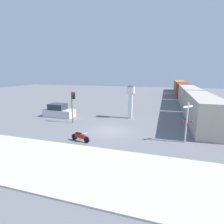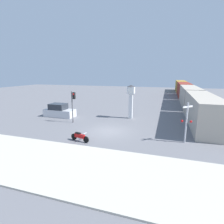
# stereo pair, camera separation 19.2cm
# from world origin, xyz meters

# --- Properties ---
(ground_plane) EXTENTS (120.00, 120.00, 0.00)m
(ground_plane) POSITION_xyz_m (0.00, 0.00, 0.00)
(ground_plane) COLOR slate
(sidewalk_strip) EXTENTS (36.00, 6.00, 0.10)m
(sidewalk_strip) POSITION_xyz_m (0.00, -7.31, 0.05)
(sidewalk_strip) COLOR #BCB7A8
(sidewalk_strip) RESTS_ON ground_plane
(motorcycle) EXTENTS (1.92, 0.59, 0.86)m
(motorcycle) POSITION_xyz_m (-1.58, -3.31, 0.41)
(motorcycle) COLOR black
(motorcycle) RESTS_ON ground_plane
(clock_tower) EXTENTS (1.07, 1.07, 4.41)m
(clock_tower) POSITION_xyz_m (1.07, 5.95, 2.92)
(clock_tower) COLOR white
(clock_tower) RESTS_ON ground_plane
(freight_train) EXTENTS (2.80, 51.49, 3.40)m
(freight_train) POSITION_xyz_m (9.57, 25.31, 1.70)
(freight_train) COLOR #ADA393
(freight_train) RESTS_ON ground_plane
(traffic_light) EXTENTS (0.50, 0.35, 3.81)m
(traffic_light) POSITION_xyz_m (-5.06, 1.81, 2.63)
(traffic_light) COLOR #47474C
(traffic_light) RESTS_ON ground_plane
(railroad_crossing_signal) EXTENTS (0.90, 0.82, 3.53)m
(railroad_crossing_signal) POSITION_xyz_m (7.27, -0.87, 1.93)
(railroad_crossing_signal) COLOR #B7B7BC
(railroad_crossing_signal) RESTS_ON ground_plane
(parked_car) EXTENTS (4.21, 1.83, 1.80)m
(parked_car) POSITION_xyz_m (-8.54, 3.94, 0.75)
(parked_car) COLOR silver
(parked_car) RESTS_ON ground_plane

